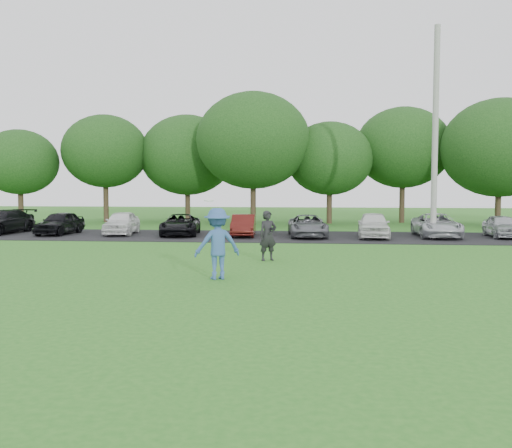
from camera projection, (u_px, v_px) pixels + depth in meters
The scene contains 7 objects.
ground at pixel (243, 279), 15.82m from camera, with size 100.00×100.00×0.00m, color #276C1F.
parking_lot at pixel (275, 236), 28.73m from camera, with size 32.00×6.50×0.03m, color black.
utility_pole at pixel (435, 133), 26.89m from camera, with size 0.28×0.28×10.07m, color #9D9C98.
frisbee_player at pixel (217, 244), 15.81m from camera, with size 1.47×1.19×2.26m.
camera_bystander at pixel (268, 236), 19.67m from camera, with size 0.75×0.66×1.73m.
parked_cars at pixel (260, 224), 28.80m from camera, with size 30.56×4.60×1.26m.
tree_row at pixel (307, 150), 37.92m from camera, with size 42.39×9.85×8.64m.
Camera 1 is at (1.91, -15.56, 2.64)m, focal length 40.00 mm.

